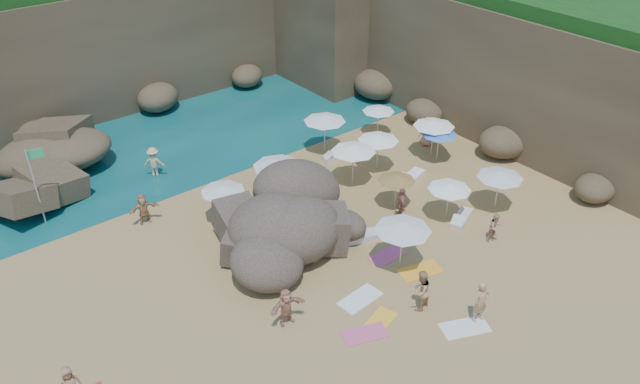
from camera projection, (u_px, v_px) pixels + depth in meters
ground at (327, 273)px, 27.74m from camera, size 120.00×120.00×0.00m
seawater at (80, 76)px, 47.64m from camera, size 120.00×120.00×0.00m
cliff_back at (123, 36)px, 43.25m from camera, size 44.00×8.00×8.00m
cliff_right at (475, 49)px, 40.94m from camera, size 8.00×30.00×8.00m
cliff_corner at (335, 14)px, 47.84m from camera, size 10.00×12.00×8.00m
rock_outcrop at (279, 237)px, 30.03m from camera, size 7.21×5.60×2.75m
flag_pole at (36, 177)px, 29.73m from camera, size 0.79×0.24×4.11m
parasol_0 at (223, 188)px, 30.17m from camera, size 2.20×2.20×2.08m
parasol_1 at (378, 138)px, 34.52m from camera, size 2.32×2.32×2.19m
parasol_2 at (379, 109)px, 38.38m from camera, size 2.01×2.01×1.90m
parasol_3 at (325, 118)px, 36.30m from camera, size 2.49×2.49×2.36m
parasol_4 at (434, 123)px, 35.85m from camera, size 2.42×2.42×2.29m
parasol_5 at (277, 163)px, 31.68m from camera, size 2.56×2.56×2.42m
parasol_6 at (397, 178)px, 31.42m from camera, size 1.96×1.96×1.85m
parasol_7 at (354, 148)px, 33.21m from camera, size 2.45×2.45×2.31m
parasol_8 at (450, 186)px, 30.42m from camera, size 2.14×2.14×2.03m
parasol_9 at (403, 226)px, 26.96m from camera, size 2.54×2.54×2.40m
parasol_10 at (440, 132)px, 35.52m from camera, size 2.11×2.11×2.00m
parasol_11 at (500, 174)px, 31.08m from camera, size 2.33×2.33×2.21m
lounger_0 at (230, 222)px, 30.89m from camera, size 1.78×0.90×0.26m
lounger_1 at (337, 157)px, 36.52m from camera, size 1.74×0.91×0.26m
lounger_2 at (368, 141)px, 38.21m from camera, size 1.58×1.30×0.24m
lounger_3 at (356, 237)px, 29.72m from camera, size 2.18×1.34×0.32m
lounger_4 at (411, 178)px, 34.44m from camera, size 2.13×1.16×0.32m
lounger_5 at (461, 218)px, 31.12m from camera, size 1.93×1.28×0.29m
towel_1 at (365, 334)px, 24.53m from camera, size 1.97×1.44×0.03m
towel_2 at (379, 322)px, 25.10m from camera, size 1.85×1.29×0.03m
towel_5 at (360, 299)px, 26.27m from camera, size 2.00×1.12×0.03m
towel_8 at (359, 237)px, 30.03m from camera, size 1.83×1.08×0.03m
towel_9 at (387, 256)px, 28.77m from camera, size 1.81×0.93×0.03m
towel_10 at (420, 271)px, 27.83m from camera, size 2.13×1.42×0.03m
towel_12 at (320, 251)px, 29.05m from camera, size 1.72×1.02×0.03m
towel_13 at (465, 328)px, 24.82m from camera, size 2.15×1.65×0.03m
person_stand_1 at (421, 291)px, 25.31m from camera, size 1.04×0.89×1.88m
person_stand_2 at (154, 162)px, 34.48m from camera, size 1.17×1.09×1.76m
person_stand_3 at (401, 205)px, 30.69m from camera, size 0.96×1.18×1.88m
person_stand_4 at (427, 131)px, 37.57m from camera, size 0.97×1.02×1.87m
person_stand_5 at (143, 209)px, 30.65m from camera, size 1.54×0.59×1.62m
person_lie_3 at (287, 318)px, 24.97m from camera, size 1.69×1.80×0.44m
person_lie_4 at (478, 316)px, 25.08m from camera, size 1.03×1.99×0.45m
person_lie_5 at (494, 236)px, 29.66m from camera, size 1.00×1.56×0.55m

